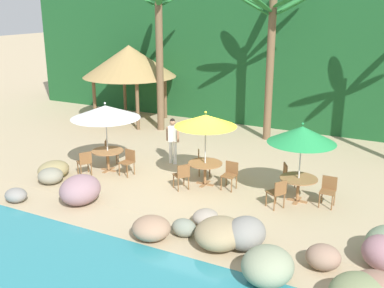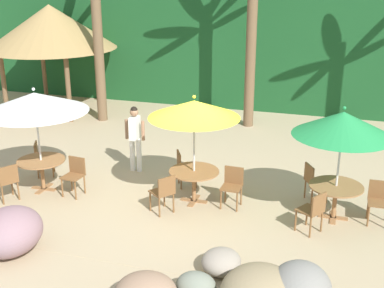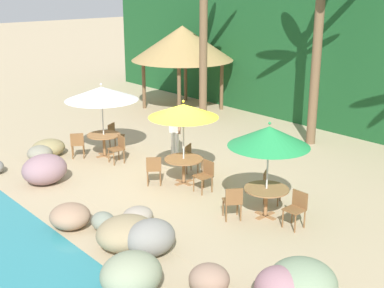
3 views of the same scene
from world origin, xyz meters
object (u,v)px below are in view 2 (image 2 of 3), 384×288
at_px(chair_yellow_inland, 184,166).
at_px(chair_green_inland, 313,180).
at_px(waiter_in_white, 135,134).
at_px(umbrella_green, 343,124).
at_px(chair_yellow_seaward, 232,184).
at_px(chair_white_left, 7,180).
at_px(chair_white_seaward, 75,173).
at_px(palapa_hut, 50,27).
at_px(umbrella_yellow, 194,109).
at_px(dining_table_white, 41,165).
at_px(chair_yellow_left, 164,191).
at_px(chair_green_left, 313,210).
at_px(umbrella_white, 35,102).
at_px(chair_green_seaward, 379,199).
at_px(dining_table_green, 336,191).
at_px(dining_table_yellow, 194,176).
at_px(chair_white_inland, 41,156).

relative_size(chair_yellow_inland, chair_green_inland, 1.00).
bearing_deg(waiter_in_white, umbrella_green, -13.40).
bearing_deg(chair_yellow_seaward, chair_white_left, -165.56).
bearing_deg(umbrella_green, waiter_in_white, 166.60).
bearing_deg(chair_yellow_seaward, chair_white_seaward, -172.52).
relative_size(umbrella_green, palapa_hut, 0.54).
bearing_deg(umbrella_yellow, chair_green_inland, 17.40).
xyz_separation_m(dining_table_white, chair_yellow_seaward, (4.41, 0.47, -0.10)).
bearing_deg(chair_yellow_inland, palapa_hut, 141.60).
xyz_separation_m(dining_table_white, chair_yellow_left, (3.12, -0.32, -0.10)).
bearing_deg(waiter_in_white, chair_green_inland, -6.14).
relative_size(chair_yellow_inland, chair_green_left, 1.00).
xyz_separation_m(umbrella_white, palapa_hut, (-3.36, 6.23, 0.82)).
distance_m(umbrella_yellow, chair_yellow_inland, 1.83).
relative_size(chair_white_seaward, chair_yellow_left, 1.00).
relative_size(umbrella_green, chair_green_seaward, 2.78).
bearing_deg(umbrella_yellow, dining_table_white, -173.38).
height_order(chair_white_left, dining_table_green, chair_white_left).
bearing_deg(dining_table_green, dining_table_yellow, -178.30).
relative_size(chair_white_inland, dining_table_yellow, 0.79).
bearing_deg(umbrella_green, umbrella_white, -175.62).
xyz_separation_m(chair_yellow_inland, umbrella_green, (3.47, -0.62, 1.55)).
bearing_deg(umbrella_green, umbrella_yellow, -178.30).
bearing_deg(palapa_hut, chair_yellow_inland, -38.40).
relative_size(chair_green_seaward, waiter_in_white, 0.51).
distance_m(chair_white_seaward, chair_yellow_inland, 2.50).
bearing_deg(waiter_in_white, dining_table_green, -13.40).
bearing_deg(umbrella_white, waiter_in_white, 45.61).
bearing_deg(umbrella_green, chair_yellow_seaward, -179.08).
height_order(chair_white_left, palapa_hut, palapa_hut).
xyz_separation_m(chair_white_inland, chair_yellow_inland, (3.56, 0.41, 0.00)).
bearing_deg(dining_table_green, chair_white_left, -169.64).
distance_m(chair_white_seaward, chair_white_inland, 1.51).
height_order(chair_green_left, palapa_hut, palapa_hut).
bearing_deg(chair_green_seaward, umbrella_green, -173.11).
height_order(chair_white_left, chair_green_inland, same).
distance_m(umbrella_yellow, chair_yellow_seaward, 1.83).
relative_size(umbrella_green, waiter_in_white, 1.42).
bearing_deg(chair_green_left, chair_white_left, -175.62).
height_order(chair_white_left, umbrella_green, umbrella_green).
bearing_deg(chair_white_left, chair_white_inland, 93.64).
xyz_separation_m(dining_table_yellow, umbrella_green, (3.00, 0.09, 1.44)).
bearing_deg(dining_table_white, umbrella_green, 4.38).
xyz_separation_m(umbrella_green, chair_green_left, (-0.38, -0.77, -1.55)).
relative_size(chair_white_seaward, chair_white_left, 1.00).
distance_m(umbrella_green, palapa_hut, 11.49).
bearing_deg(chair_green_left, dining_table_green, 63.61).
xyz_separation_m(umbrella_yellow, chair_green_left, (2.62, -0.68, -1.62)).
xyz_separation_m(chair_white_left, palapa_hut, (-2.98, 7.00, 2.42)).
bearing_deg(umbrella_white, umbrella_yellow, 6.62).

